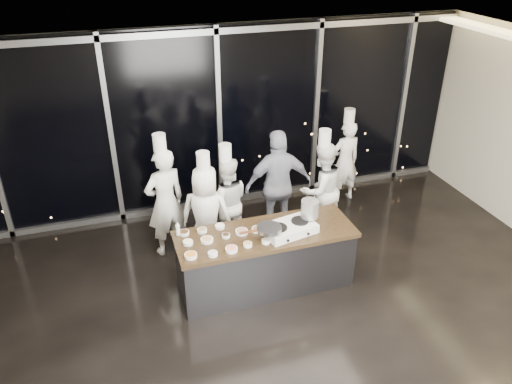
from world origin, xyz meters
TOP-DOWN VIEW (x-y plane):
  - ground at (0.00, 0.00)m, footprint 9.00×9.00m
  - room_shell at (0.18, 0.00)m, footprint 9.02×7.02m
  - window_wall at (0.00, 3.43)m, footprint 8.90×0.11m
  - demo_counter at (0.00, 0.90)m, footprint 2.46×0.86m
  - stove at (0.31, 0.81)m, footprint 0.77×0.56m
  - frying_pan at (-0.01, 0.73)m, footprint 0.60×0.39m
  - stock_pot at (0.64, 0.89)m, footprint 0.29×0.29m
  - prep_bowls at (-0.57, 0.88)m, footprint 1.41×0.73m
  - squeeze_bottle at (-1.14, 1.20)m, footprint 0.06×0.06m
  - chef_far_left at (-1.17, 2.18)m, footprint 0.74×0.60m
  - chef_left at (-0.63, 1.78)m, footprint 0.90×0.76m
  - chef_center at (-0.23, 2.11)m, footprint 0.80×0.67m
  - guest at (0.62, 2.08)m, footprint 1.11×0.51m
  - chef_right at (1.31, 1.97)m, footprint 0.88×0.75m
  - chef_side at (2.20, 2.88)m, footprint 0.59×0.41m

SIDE VIEW (x-z plane):
  - ground at x=0.00m, z-range 0.00..0.00m
  - demo_counter at x=0.00m, z-range 0.00..0.90m
  - chef_center at x=-0.23m, z-range -0.10..1.63m
  - chef_side at x=2.20m, z-range -0.09..1.68m
  - chef_left at x=-0.63m, z-range -0.10..1.69m
  - chef_right at x=1.31m, z-range -0.10..1.72m
  - chef_far_left at x=-1.17m, z-range -0.10..1.88m
  - prep_bowls at x=-0.57m, z-range 0.90..0.95m
  - guest at x=0.62m, z-range 0.00..1.85m
  - stove at x=0.31m, z-range 0.89..1.03m
  - squeeze_bottle at x=-1.14m, z-range 0.89..1.10m
  - frying_pan at x=-0.01m, z-range 1.04..1.10m
  - stock_pot at x=0.64m, z-range 1.04..1.29m
  - window_wall at x=0.00m, z-range 0.00..3.20m
  - room_shell at x=0.18m, z-range 0.64..3.85m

